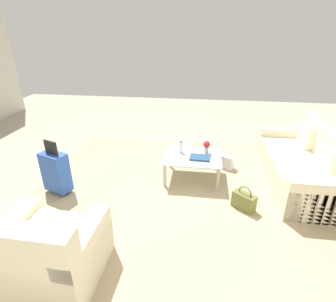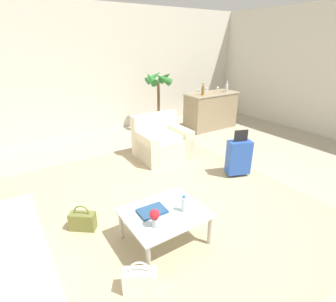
% 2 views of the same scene
% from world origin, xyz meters
% --- Properties ---
extents(ground_plane, '(12.00, 12.00, 0.00)m').
position_xyz_m(ground_plane, '(0.00, 0.00, 0.00)').
color(ground_plane, '#A89E89').
extents(area_rug, '(5.20, 4.40, 0.01)m').
position_xyz_m(area_rug, '(-0.60, 0.20, 0.00)').
color(area_rug, tan).
rests_on(area_rug, ground).
extents(couch, '(0.93, 2.13, 0.91)m').
position_xyz_m(couch, '(-2.20, -0.60, 0.31)').
color(couch, beige).
rests_on(couch, ground).
extents(armchair, '(1.00, 0.88, 0.86)m').
position_xyz_m(armchair, '(0.90, 1.67, 0.30)').
color(armchair, beige).
rests_on(armchair, ground).
extents(coffee_table, '(0.92, 0.77, 0.41)m').
position_xyz_m(coffee_table, '(-0.40, -0.50, 0.36)').
color(coffee_table, silver).
rests_on(coffee_table, ground).
extents(water_bottle, '(0.06, 0.06, 0.20)m').
position_xyz_m(water_bottle, '(-0.20, -0.60, 0.50)').
color(water_bottle, silver).
rests_on(water_bottle, coffee_table).
extents(coffee_table_book, '(0.33, 0.24, 0.03)m').
position_xyz_m(coffee_table_book, '(-0.52, -0.42, 0.42)').
color(coffee_table_book, navy).
rests_on(coffee_table_book, coffee_table).
extents(flower_vase, '(0.11, 0.11, 0.21)m').
position_xyz_m(flower_vase, '(-0.62, -0.65, 0.53)').
color(flower_vase, '#B2B7BC').
rests_on(flower_vase, coffee_table).
extents(suitcase_blue, '(0.45, 0.35, 0.85)m').
position_xyz_m(suitcase_blue, '(1.60, 0.20, 0.36)').
color(suitcase_blue, '#2851AD').
rests_on(suitcase_blue, ground).
extents(handbag_olive, '(0.34, 0.31, 0.36)m').
position_xyz_m(handbag_olive, '(-1.16, 0.25, 0.13)').
color(handbag_olive, olive).
rests_on(handbag_olive, ground).
extents(handbag_white, '(0.35, 0.29, 0.36)m').
position_xyz_m(handbag_white, '(-0.97, -0.95, 0.13)').
color(handbag_white, white).
rests_on(handbag_white, ground).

